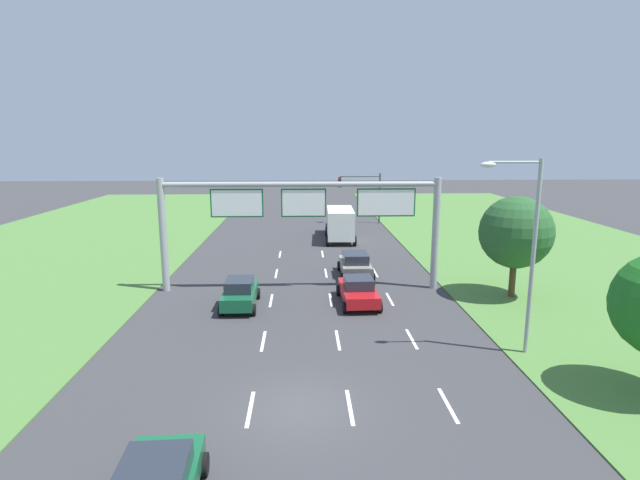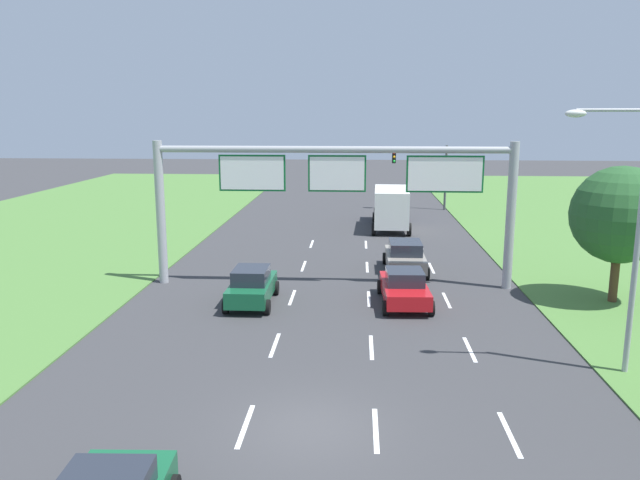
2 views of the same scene
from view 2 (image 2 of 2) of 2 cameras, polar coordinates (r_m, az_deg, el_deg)
name	(u,v)px [view 2 (image 2 of 2)]	position (r m, az deg, el deg)	size (l,w,h in m)	color
ground_plane	(310,428)	(17.40, -0.91, -16.80)	(200.00, 200.00, 0.00)	#38383A
lane_dashes_inner_left	(262,379)	(20.27, -5.30, -12.57)	(0.14, 44.40, 0.01)	white
lane_dashes_inner_right	(373,382)	(20.06, 4.89, -12.82)	(0.14, 44.40, 0.01)	white
lane_dashes_slip	(487,385)	(20.45, 14.99, -12.69)	(0.14, 44.40, 0.01)	white
car_near_red	(405,256)	(33.40, 7.79, -1.49)	(2.23, 4.38, 1.62)	gray
car_mid_lane	(252,286)	(27.60, -6.25, -4.19)	(1.99, 4.03, 1.66)	#145633
car_far_ahead	(404,287)	(27.68, 7.72, -4.31)	(2.28, 4.37, 1.56)	red
box_truck	(391,205)	(46.15, 6.51, 3.16)	(2.88, 8.01, 2.98)	navy
sign_gantry	(338,184)	(29.68, 1.65, 5.10)	(17.24, 0.44, 7.00)	#9EA0A5
traffic_light_mast	(424,165)	(55.08, 9.45, 6.74)	(4.76, 0.49, 5.60)	#47494F
street_lamp	(628,218)	(21.44, 26.30, 1.79)	(2.61, 0.32, 8.50)	#9EA0A5
roadside_tree_mid	(620,215)	(29.94, 25.77, 2.08)	(4.23, 4.23, 6.08)	#513823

